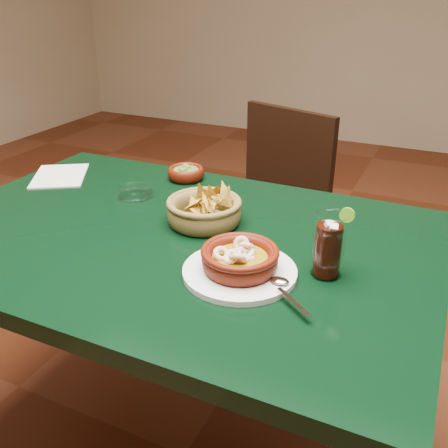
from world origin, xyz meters
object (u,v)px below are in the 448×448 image
at_px(dining_chair, 266,219).
at_px(chip_basket, 205,211).
at_px(dining_table, 175,269).
at_px(cola_drink, 328,246).
at_px(shrimp_plate, 240,262).

distance_m(dining_chair, chip_basket, 0.70).
bearing_deg(chip_basket, dining_chair, 96.13).
distance_m(dining_table, dining_chair, 0.72).
height_order(dining_table, dining_chair, dining_chair).
distance_m(dining_table, cola_drink, 0.41).
xyz_separation_m(dining_table, chip_basket, (0.04, 0.08, 0.13)).
bearing_deg(dining_table, chip_basket, 60.94).
relative_size(dining_chair, chip_basket, 4.11).
xyz_separation_m(dining_table, shrimp_plate, (0.21, -0.10, 0.13)).
relative_size(dining_table, chip_basket, 5.64).
distance_m(dining_table, chip_basket, 0.16).
xyz_separation_m(dining_chair, cola_drink, (0.39, -0.73, 0.33)).
relative_size(dining_table, dining_chair, 1.37).
distance_m(shrimp_plate, chip_basket, 0.25).
relative_size(shrimp_plate, cola_drink, 1.92).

